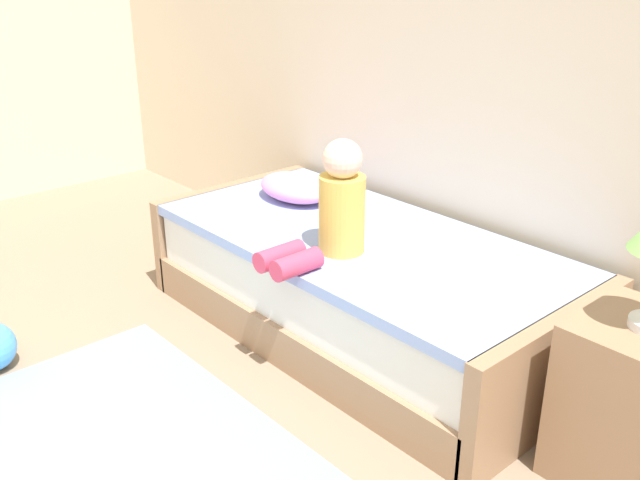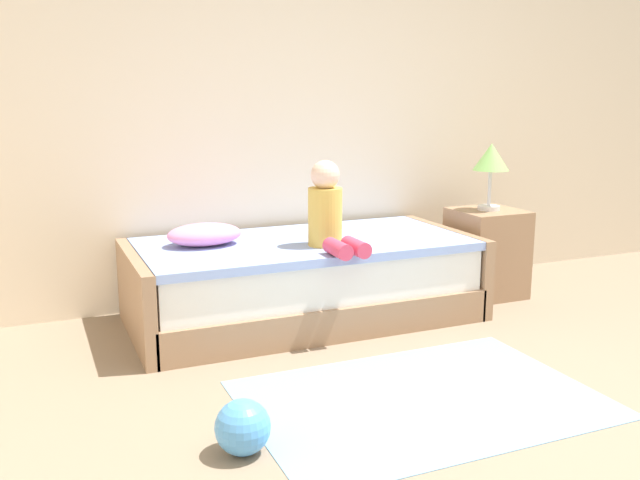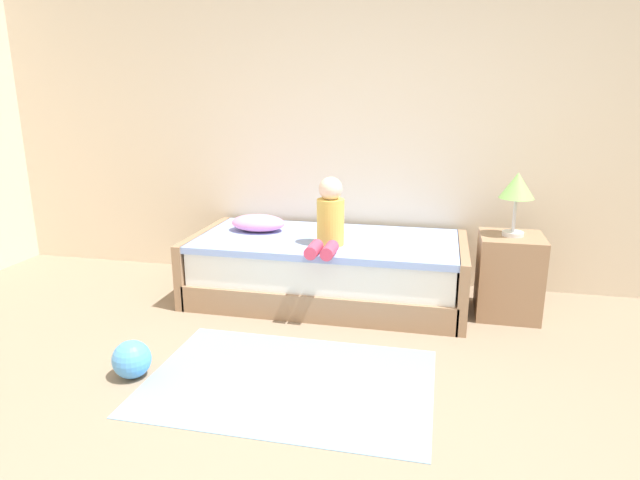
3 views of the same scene
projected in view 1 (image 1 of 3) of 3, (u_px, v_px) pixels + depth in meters
The scene contains 6 objects.
wall_rear at pixel (548, 20), 2.97m from camera, with size 7.20×0.10×2.90m, color beige.
bed at pixel (359, 285), 3.39m from camera, with size 2.11×1.00×0.50m.
nightstand at pixel (636, 405), 2.43m from camera, with size 0.44×0.44×0.60m, color #997556.
child_figure at pixel (334, 209), 3.03m from camera, with size 0.20×0.51×0.50m.
pillow at pixel (295, 187), 3.73m from camera, with size 0.44×0.30×0.13m, color #EA8CC6.
area_rug at pixel (118, 453), 2.65m from camera, with size 1.60×1.10×0.01m, color #7AA8CC.
Camera 1 is at (1.68, -0.16, 1.76)m, focal length 40.17 mm.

